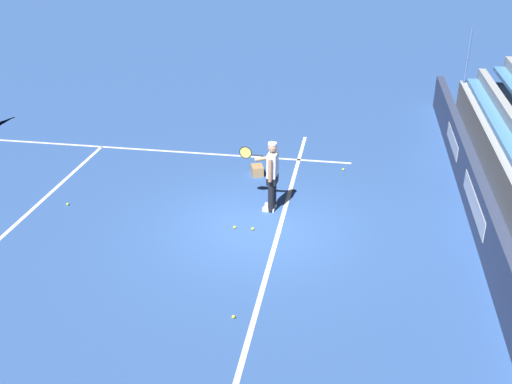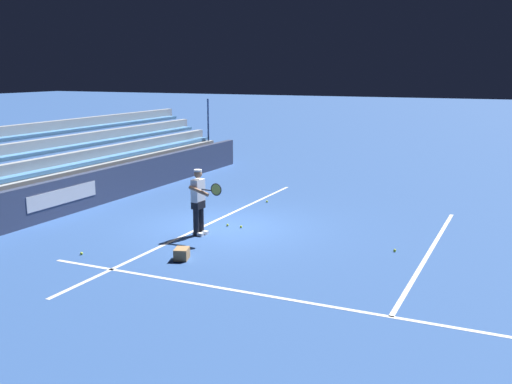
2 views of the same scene
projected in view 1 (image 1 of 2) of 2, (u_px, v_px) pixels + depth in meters
ground_plane at (258, 227)px, 13.62m from camera, size 160.00×160.00×0.00m
court_baseline_white at (279, 229)px, 13.54m from camera, size 12.00×0.10×0.01m
court_sideline_white at (149, 150)px, 17.88m from camera, size 0.10×12.00×0.01m
court_service_line_white at (34, 208)px, 14.46m from camera, size 8.22×0.10×0.01m
back_wall_sponsor_board at (486, 223)px, 12.64m from camera, size 20.08×0.25×1.10m
tennis_player at (271, 175)px, 14.03m from camera, size 0.62×0.98×1.71m
ball_box_cardboard at (257, 170)px, 16.19m from camera, size 0.48×0.41×0.26m
tennis_ball_far_left at (235, 227)px, 13.55m from camera, size 0.07×0.07×0.07m
tennis_ball_on_baseline at (253, 229)px, 13.48m from camera, size 0.07×0.07×0.07m
tennis_ball_by_box at (343, 169)px, 16.49m from camera, size 0.07×0.07×0.07m
tennis_ball_toward_net at (68, 204)px, 14.58m from camera, size 0.07×0.07×0.07m
tennis_ball_midcourt at (233, 317)px, 10.61m from camera, size 0.07×0.07×0.07m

